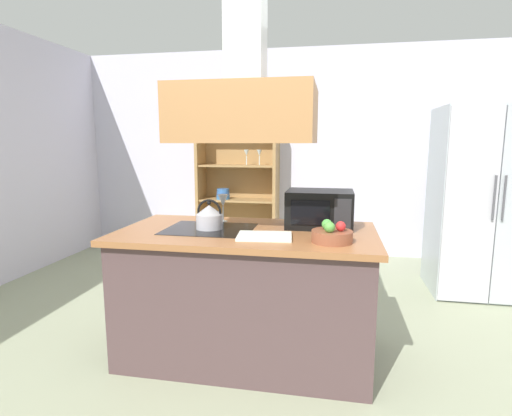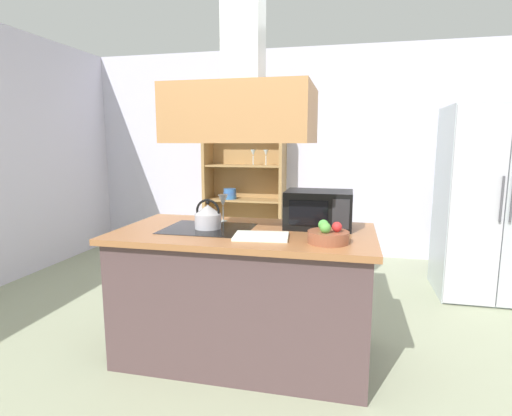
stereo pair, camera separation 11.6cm
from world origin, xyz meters
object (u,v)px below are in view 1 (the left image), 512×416
object	(u,v)px
dish_cabinet	(238,194)
microwave	(320,209)
refrigerator	(483,202)
wine_glass_on_counter	(223,202)
fruit_bowl	(332,235)
cutting_board	(264,236)
kettle	(209,217)

from	to	relation	value
dish_cabinet	microwave	xyz separation A→B (m)	(1.16, -2.42, 0.22)
refrigerator	wine_glass_on_counter	size ratio (longest dim) A/B	8.90
dish_cabinet	fruit_bowl	bearing A→B (deg)	-66.35
wine_glass_on_counter	refrigerator	bearing A→B (deg)	31.07
cutting_board	wine_glass_on_counter	distance (m)	0.62
kettle	wine_glass_on_counter	distance (m)	0.28
kettle	wine_glass_on_counter	bearing A→B (deg)	85.26
microwave	fruit_bowl	bearing A→B (deg)	-78.16
cutting_board	kettle	bearing A→B (deg)	156.60
wine_glass_on_counter	fruit_bowl	size ratio (longest dim) A/B	0.83
microwave	wine_glass_on_counter	xyz separation A→B (m)	(-0.72, 0.06, 0.02)
refrigerator	dish_cabinet	size ratio (longest dim) A/B	1.00
refrigerator	cutting_board	xyz separation A→B (m)	(-1.86, -1.81, -0.01)
refrigerator	kettle	world-z (taller)	refrigerator
refrigerator	wine_glass_on_counter	bearing A→B (deg)	-148.93
refrigerator	dish_cabinet	world-z (taller)	refrigerator
cutting_board	wine_glass_on_counter	size ratio (longest dim) A/B	1.65
wine_glass_on_counter	fruit_bowl	xyz separation A→B (m)	(0.81, -0.49, -0.11)
kettle	wine_glass_on_counter	size ratio (longest dim) A/B	1.00
refrigerator	fruit_bowl	xyz separation A→B (m)	(-1.44, -1.85, 0.03)
cutting_board	wine_glass_on_counter	bearing A→B (deg)	130.90
kettle	dish_cabinet	bearing A→B (deg)	98.97
refrigerator	kettle	bearing A→B (deg)	-144.36
cutting_board	fruit_bowl	size ratio (longest dim) A/B	1.38
wine_glass_on_counter	kettle	bearing A→B (deg)	-94.74
kettle	cutting_board	xyz separation A→B (m)	(0.42, -0.18, -0.08)
fruit_bowl	refrigerator	bearing A→B (deg)	52.06
refrigerator	cutting_board	world-z (taller)	refrigerator
cutting_board	fruit_bowl	bearing A→B (deg)	-5.22
cutting_board	fruit_bowl	distance (m)	0.42
microwave	wine_glass_on_counter	world-z (taller)	microwave
kettle	cutting_board	size ratio (longest dim) A/B	0.61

